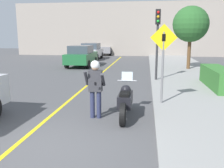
{
  "coord_description": "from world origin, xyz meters",
  "views": [
    {
      "loc": [
        2.32,
        -4.96,
        2.48
      ],
      "look_at": [
        1.27,
        2.62,
        0.98
      ],
      "focal_mm": 40.0,
      "sensor_mm": 36.0,
      "label": 1
    }
  ],
  "objects_px": {
    "street_tree": "(191,24)",
    "parked_car_green": "(81,56)",
    "parked_car_grey": "(105,48)",
    "traffic_light": "(158,31)",
    "crossing_sign": "(163,56)",
    "parked_car_silver": "(91,51)",
    "person_biker": "(95,83)",
    "motorcycle": "(125,101)"
  },
  "relations": [
    {
      "from": "traffic_light",
      "to": "parked_car_silver",
      "type": "xyz_separation_m",
      "value": [
        -6.22,
        12.11,
        -1.82
      ]
    },
    {
      "from": "traffic_light",
      "to": "parked_car_silver",
      "type": "bearing_deg",
      "value": 117.18
    },
    {
      "from": "motorcycle",
      "to": "person_biker",
      "type": "xyz_separation_m",
      "value": [
        -0.88,
        -0.25,
        0.57
      ]
    },
    {
      "from": "person_biker",
      "to": "parked_car_grey",
      "type": "relative_size",
      "value": 0.42
    },
    {
      "from": "street_tree",
      "to": "parked_car_green",
      "type": "xyz_separation_m",
      "value": [
        -8.14,
        1.29,
        -2.36
      ]
    },
    {
      "from": "crossing_sign",
      "to": "parked_car_grey",
      "type": "distance_m",
      "value": 23.7
    },
    {
      "from": "parked_car_green",
      "to": "parked_car_grey",
      "type": "height_order",
      "value": "same"
    },
    {
      "from": "person_biker",
      "to": "parked_car_silver",
      "type": "relative_size",
      "value": 0.42
    },
    {
      "from": "traffic_light",
      "to": "street_tree",
      "type": "height_order",
      "value": "street_tree"
    },
    {
      "from": "motorcycle",
      "to": "street_tree",
      "type": "height_order",
      "value": "street_tree"
    },
    {
      "from": "crossing_sign",
      "to": "parked_car_grey",
      "type": "relative_size",
      "value": 0.65
    },
    {
      "from": "motorcycle",
      "to": "crossing_sign",
      "type": "distance_m",
      "value": 2.15
    },
    {
      "from": "traffic_light",
      "to": "parked_car_green",
      "type": "distance_m",
      "value": 8.56
    },
    {
      "from": "person_biker",
      "to": "parked_car_silver",
      "type": "xyz_separation_m",
      "value": [
        -4.19,
        18.39,
        -0.23
      ]
    },
    {
      "from": "crossing_sign",
      "to": "parked_car_silver",
      "type": "xyz_separation_m",
      "value": [
        -6.24,
        16.84,
        -0.91
      ]
    },
    {
      "from": "traffic_light",
      "to": "parked_car_grey",
      "type": "xyz_separation_m",
      "value": [
        -5.75,
        18.24,
        -1.82
      ]
    },
    {
      "from": "motorcycle",
      "to": "person_biker",
      "type": "bearing_deg",
      "value": -164.15
    },
    {
      "from": "person_biker",
      "to": "street_tree",
      "type": "relative_size",
      "value": 0.41
    },
    {
      "from": "person_biker",
      "to": "motorcycle",
      "type": "bearing_deg",
      "value": 15.85
    },
    {
      "from": "parked_car_silver",
      "to": "parked_car_green",
      "type": "bearing_deg",
      "value": -85.19
    },
    {
      "from": "person_biker",
      "to": "parked_car_grey",
      "type": "distance_m",
      "value": 24.8
    },
    {
      "from": "street_tree",
      "to": "parked_car_grey",
      "type": "relative_size",
      "value": 1.03
    },
    {
      "from": "parked_car_grey",
      "to": "parked_car_silver",
      "type": "bearing_deg",
      "value": -94.36
    },
    {
      "from": "traffic_light",
      "to": "street_tree",
      "type": "xyz_separation_m",
      "value": [
        2.43,
        4.81,
        0.54
      ]
    },
    {
      "from": "street_tree",
      "to": "parked_car_silver",
      "type": "xyz_separation_m",
      "value": [
        -8.65,
        7.3,
        -2.36
      ]
    },
    {
      "from": "parked_car_grey",
      "to": "traffic_light",
      "type": "bearing_deg",
      "value": -72.5
    },
    {
      "from": "parked_car_silver",
      "to": "traffic_light",
      "type": "bearing_deg",
      "value": -62.82
    },
    {
      "from": "traffic_light",
      "to": "parked_car_green",
      "type": "height_order",
      "value": "traffic_light"
    },
    {
      "from": "street_tree",
      "to": "parked_car_silver",
      "type": "relative_size",
      "value": 1.03
    },
    {
      "from": "motorcycle",
      "to": "parked_car_grey",
      "type": "relative_size",
      "value": 0.54
    },
    {
      "from": "person_biker",
      "to": "parked_car_green",
      "type": "height_order",
      "value": "person_biker"
    },
    {
      "from": "street_tree",
      "to": "parked_car_silver",
      "type": "height_order",
      "value": "street_tree"
    },
    {
      "from": "motorcycle",
      "to": "person_biker",
      "type": "distance_m",
      "value": 1.08
    },
    {
      "from": "motorcycle",
      "to": "parked_car_silver",
      "type": "height_order",
      "value": "parked_car_silver"
    },
    {
      "from": "traffic_light",
      "to": "street_tree",
      "type": "distance_m",
      "value": 5.42
    },
    {
      "from": "motorcycle",
      "to": "street_tree",
      "type": "distance_m",
      "value": 11.73
    },
    {
      "from": "street_tree",
      "to": "parked_car_grey",
      "type": "height_order",
      "value": "street_tree"
    },
    {
      "from": "street_tree",
      "to": "parked_car_silver",
      "type": "bearing_deg",
      "value": 139.85
    },
    {
      "from": "person_biker",
      "to": "parked_car_green",
      "type": "relative_size",
      "value": 0.42
    },
    {
      "from": "crossing_sign",
      "to": "parked_car_silver",
      "type": "height_order",
      "value": "crossing_sign"
    },
    {
      "from": "parked_car_silver",
      "to": "parked_car_grey",
      "type": "relative_size",
      "value": 1.0
    },
    {
      "from": "parked_car_green",
      "to": "parked_car_silver",
      "type": "height_order",
      "value": "same"
    }
  ]
}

